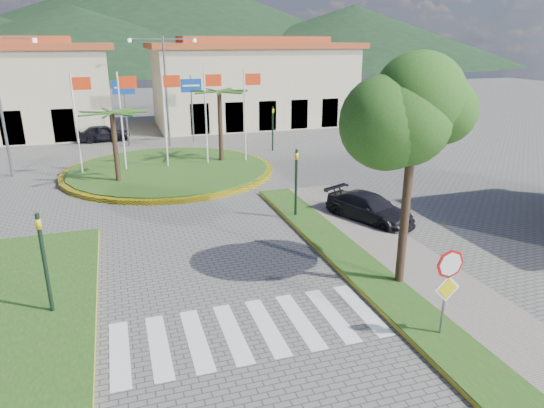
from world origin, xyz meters
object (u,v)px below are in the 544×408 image
object	(u,v)px
roundabout_island	(169,170)
stop_sign	(448,280)
deciduous_tree	(413,129)
car_side_right	(370,208)
car_dark_b	(198,124)
car_dark_a	(104,133)

from	to	relation	value
roundabout_island	stop_sign	world-z (taller)	roundabout_island
stop_sign	deciduous_tree	world-z (taller)	deciduous_tree
car_side_right	stop_sign	bearing A→B (deg)	-130.08
car_dark_b	deciduous_tree	bearing A→B (deg)	170.92
car_dark_b	car_side_right	bearing A→B (deg)	176.07
car_dark_a	deciduous_tree	bearing A→B (deg)	-166.71
deciduous_tree	roundabout_island	bearing A→B (deg)	107.91
roundabout_island	deciduous_tree	world-z (taller)	deciduous_tree
stop_sign	car_dark_b	bearing A→B (deg)	91.25
roundabout_island	car_side_right	distance (m)	13.61
car_dark_a	car_side_right	world-z (taller)	car_dark_a
car_dark_a	car_side_right	xyz separation A→B (m)	(11.29, -22.93, -0.06)
stop_sign	car_dark_a	distance (m)	32.80
stop_sign	car_side_right	world-z (taller)	stop_sign
stop_sign	car_dark_b	xyz separation A→B (m)	(-0.73, 33.45, -1.15)
deciduous_tree	car_dark_b	size ratio (longest dim) A/B	1.74
car_dark_b	car_side_right	world-z (taller)	car_dark_b
stop_sign	deciduous_tree	bearing A→B (deg)	78.82
stop_sign	car_dark_a	xyz separation A→B (m)	(-8.69, 31.61, -1.11)
car_dark_a	car_side_right	bearing A→B (deg)	-158.50
roundabout_island	car_side_right	bearing A→B (deg)	-56.56
car_dark_a	car_side_right	distance (m)	25.56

